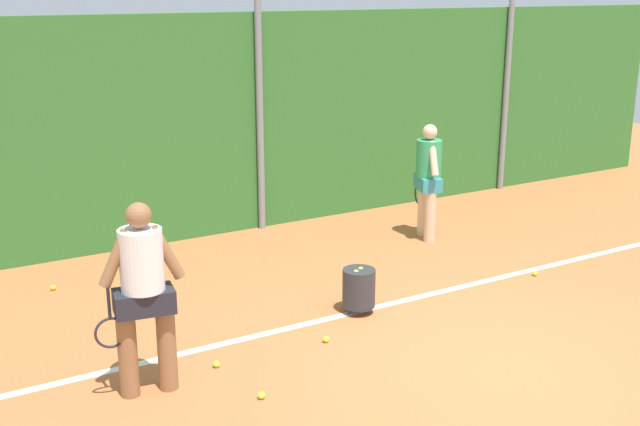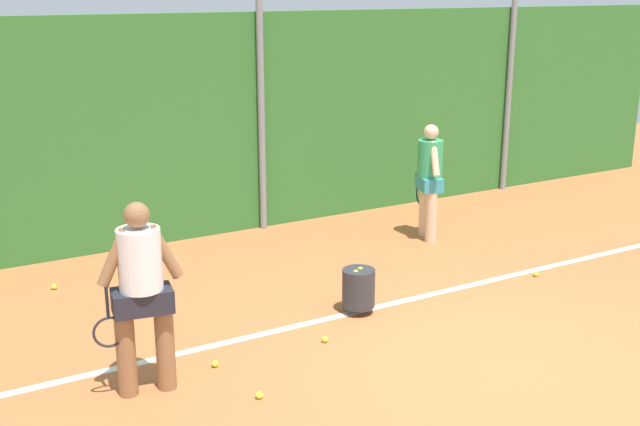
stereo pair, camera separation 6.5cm
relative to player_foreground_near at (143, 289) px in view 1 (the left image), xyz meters
The scene contains 13 objects.
ground_plane 3.19m from the player_foreground_near, ahead, with size 24.91×24.91×0.00m, color #B76638.
hedge_fence_backdrop 5.09m from the player_foreground_near, 53.36° to the left, with size 16.19×0.25×3.10m, color #33702D.
fence_post_center 4.97m from the player_foreground_near, 52.14° to the left, with size 0.10×0.10×3.37m, color gray.
fence_post_right 8.64m from the player_foreground_near, 26.79° to the left, with size 0.10×0.10×3.37m, color gray.
court_baseline_paint 3.22m from the player_foreground_near, 10.46° to the left, with size 11.83×0.10×0.01m, color white.
player_foreground_near is the anchor object (origin of this frame).
player_midcourt 5.33m from the player_foreground_near, 25.40° to the left, with size 0.43×0.74×1.63m.
ball_hopper 2.69m from the player_foreground_near, 11.99° to the left, with size 0.36×0.36×0.51m.
tennis_ball_0 2.08m from the player_foreground_near, ahead, with size 0.07×0.07×0.07m, color #CCDB33.
tennis_ball_2 1.17m from the player_foreground_near, 10.36° to the left, with size 0.07×0.07×0.07m, color #CCDB33.
tennis_ball_3 3.05m from the player_foreground_near, 94.03° to the left, with size 0.07×0.07×0.07m, color #CCDB33.
tennis_ball_4 1.38m from the player_foreground_near, 37.66° to the right, with size 0.07×0.07×0.07m, color #CCDB33.
tennis_ball_5 5.15m from the player_foreground_near, ahead, with size 0.07×0.07×0.07m, color #CCDB33.
Camera 1 is at (-4.85, -4.95, 3.46)m, focal length 44.16 mm.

